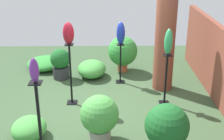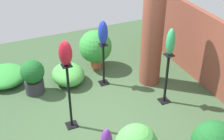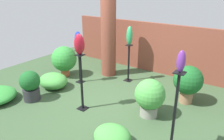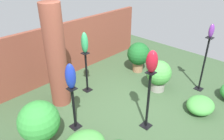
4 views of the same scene
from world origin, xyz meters
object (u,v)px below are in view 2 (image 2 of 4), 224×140
art_vase_cobalt (103,33)px  potted_plant_walkway_edge (95,47)px  pedestal_jade (166,81)px  brick_pillar (153,32)px  potted_plant_front_left (33,76)px  art_vase_jade (171,42)px  pedestal_ruby (70,99)px  pedestal_cobalt (104,66)px  art_vase_ruby (65,53)px

art_vase_cobalt → potted_plant_walkway_edge: bearing=173.2°
pedestal_jade → brick_pillar: bearing=174.5°
art_vase_cobalt → potted_plant_walkway_edge: art_vase_cobalt is taller
art_vase_cobalt → potted_plant_walkway_edge: 0.96m
brick_pillar → art_vase_cobalt: 0.98m
potted_plant_front_left → art_vase_jade: bearing=60.1°
pedestal_ruby → pedestal_cobalt: 1.45m
potted_plant_walkway_edge → art_vase_ruby: bearing=-33.0°
pedestal_ruby → pedestal_cobalt: size_ratio=1.35×
art_vase_jade → potted_plant_front_left: 2.77m
art_vase_jade → art_vase_ruby: art_vase_ruby is taller
brick_pillar → potted_plant_front_left: size_ratio=3.18×
pedestal_jade → art_vase_cobalt: size_ratio=2.07×
pedestal_cobalt → potted_plant_walkway_edge: (-0.69, 0.08, 0.10)m
brick_pillar → art_vase_ruby: brick_pillar is taller
potted_plant_front_left → potted_plant_walkway_edge: bearing=106.3°
pedestal_jade → potted_plant_front_left: 2.62m
art_vase_cobalt → potted_plant_walkway_edge: size_ratio=0.56×
art_vase_ruby → potted_plant_front_left: art_vase_ruby is taller
art_vase_ruby → art_vase_cobalt: 1.46m
art_vase_jade → art_vase_cobalt: 1.36m
brick_pillar → pedestal_jade: (0.74, -0.07, -0.68)m
art_vase_jade → potted_plant_front_left: (-1.30, -2.27, -0.91)m
potted_plant_front_left → potted_plant_walkway_edge: size_ratio=0.81×
pedestal_cobalt → potted_plant_walkway_edge: size_ratio=1.03×
pedestal_ruby → potted_plant_front_left: bearing=-162.8°
brick_pillar → art_vase_jade: bearing=-5.5°
pedestal_jade → potted_plant_front_left: size_ratio=1.44×
pedestal_cobalt → potted_plant_walkway_edge: bearing=173.2°
pedestal_jade → pedestal_cobalt: pedestal_jade is taller
art_vase_ruby → potted_plant_front_left: (-1.26, -0.39, -1.07)m
pedestal_ruby → art_vase_jade: size_ratio=2.47×
brick_pillar → potted_plant_walkway_edge: brick_pillar is taller
pedestal_ruby → art_vase_cobalt: 1.56m
pedestal_jade → pedestal_cobalt: size_ratio=1.13×
art_vase_jade → potted_plant_front_left: bearing=-119.9°
potted_plant_front_left → potted_plant_walkway_edge: (-0.44, 1.49, 0.13)m
brick_pillar → art_vase_jade: size_ratio=4.57×
potted_plant_front_left → pedestal_ruby: bearing=17.2°
art_vase_ruby → pedestal_cobalt: bearing=134.7°
pedestal_ruby → potted_plant_walkway_edge: bearing=147.0°
pedestal_cobalt → art_vase_cobalt: size_ratio=1.84×
pedestal_jade → art_vase_jade: (0.00, 0.00, 0.83)m
art_vase_jade → potted_plant_walkway_edge: bearing=-156.0°
art_vase_ruby → brick_pillar: bearing=109.8°
art_vase_jade → potted_plant_walkway_edge: art_vase_jade is taller
art_vase_ruby → pedestal_ruby: bearing=0.0°
brick_pillar → potted_plant_walkway_edge: (-1.00, -0.85, -0.64)m
pedestal_ruby → pedestal_jade: bearing=88.8°
pedestal_jade → potted_plant_walkway_edge: pedestal_jade is taller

